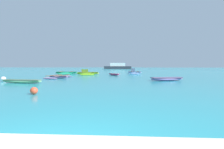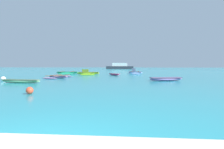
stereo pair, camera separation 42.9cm
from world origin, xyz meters
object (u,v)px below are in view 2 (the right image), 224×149
at_px(moored_boat_3, 67,73).
at_px(moored_boat_5, 114,74).
at_px(moored_boat_2, 21,81).
at_px(mooring_buoy_0, 30,90).
at_px(moored_boat_6, 88,73).
at_px(moored_boat_0, 58,77).
at_px(distant_ferry, 120,66).
at_px(moored_boat_4, 135,72).
at_px(mooring_buoy_1, 3,79).
at_px(moored_boat_1, 166,79).

relative_size(moored_boat_3, moored_boat_5, 1.80).
bearing_deg(moored_boat_2, mooring_buoy_0, -47.94).
height_order(moored_boat_5, moored_boat_6, moored_boat_6).
xyz_separation_m(moored_boat_0, moored_boat_6, (1.83, 8.12, 0.12)).
bearing_deg(distant_ferry, moored_boat_4, -84.83).
xyz_separation_m(moored_boat_4, moored_boat_5, (-3.33, -3.65, -0.17)).
distance_m(mooring_buoy_1, distant_ferry, 58.50).
xyz_separation_m(moored_boat_4, mooring_buoy_0, (-6.78, -21.16, -0.14)).
bearing_deg(moored_boat_6, mooring_buoy_1, -122.16).
xyz_separation_m(moored_boat_0, moored_boat_2, (-1.08, -5.87, 0.00)).
bearing_deg(mooring_buoy_0, moored_boat_5, 78.85).
relative_size(moored_boat_0, moored_boat_4, 1.21).
height_order(moored_boat_1, mooring_buoy_0, mooring_buoy_0).
bearing_deg(distant_ferry, moored_boat_3, -100.35).
relative_size(moored_boat_4, moored_boat_5, 1.51).
bearing_deg(moored_boat_5, mooring_buoy_1, -82.94).
bearing_deg(moored_boat_3, moored_boat_6, -28.93).
relative_size(moored_boat_1, moored_boat_4, 1.06).
xyz_separation_m(moored_boat_6, mooring_buoy_0, (1.09, -19.59, -0.10)).
bearing_deg(moored_boat_3, moored_boat_2, -92.36).
bearing_deg(mooring_buoy_1, mooring_buoy_0, -46.65).
relative_size(moored_boat_2, moored_boat_4, 1.14).
relative_size(moored_boat_1, moored_boat_6, 0.72).
relative_size(moored_boat_1, mooring_buoy_1, 7.50).
bearing_deg(moored_boat_5, mooring_buoy_0, -50.34).
relative_size(moored_boat_3, mooring_buoy_1, 8.49).
bearing_deg(moored_boat_1, moored_boat_2, 178.44).
height_order(moored_boat_2, mooring_buoy_1, mooring_buoy_1).
height_order(moored_boat_5, mooring_buoy_1, mooring_buoy_1).
xyz_separation_m(moored_boat_3, mooring_buoy_0, (5.11, -21.26, -0.02)).
bearing_deg(moored_boat_5, moored_boat_1, -6.93).
distance_m(moored_boat_4, mooring_buoy_1, 19.49).
relative_size(moored_boat_0, distant_ferry, 0.35).
bearing_deg(moored_boat_2, moored_boat_4, 61.96).
bearing_deg(moored_boat_2, moored_boat_0, 86.27).
height_order(moored_boat_0, moored_boat_2, moored_boat_0).
relative_size(moored_boat_6, mooring_buoy_0, 12.46).
relative_size(moored_boat_5, mooring_buoy_1, 4.71).
distance_m(moored_boat_2, mooring_buoy_0, 6.88).
distance_m(moored_boat_6, mooring_buoy_0, 19.62).
bearing_deg(moored_boat_5, moored_boat_0, -85.70).
relative_size(moored_boat_6, distant_ferry, 0.42).
xyz_separation_m(mooring_buoy_1, distant_ferry, (9.45, 57.73, 0.79)).
distance_m(moored_boat_0, moored_boat_1, 12.32).
bearing_deg(moored_boat_5, moored_boat_4, 98.42).
height_order(moored_boat_1, moored_boat_5, moored_boat_1).
bearing_deg(mooring_buoy_0, distant_ferry, 87.49).
distance_m(moored_boat_1, moored_boat_6, 14.97).
height_order(moored_boat_2, moored_boat_6, moored_boat_6).
relative_size(moored_boat_4, mooring_buoy_0, 8.54).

